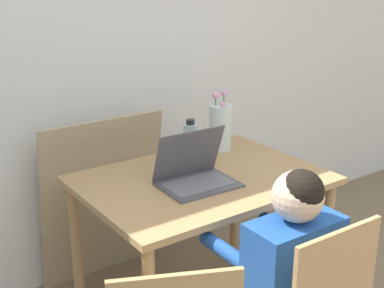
# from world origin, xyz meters

# --- Properties ---
(wall_back) EXTENTS (6.40, 0.05, 2.50)m
(wall_back) POSITION_xyz_m (0.00, 2.23, 1.25)
(wall_back) COLOR white
(wall_back) RESTS_ON ground_plane
(dining_table) EXTENTS (1.08, 0.78, 0.75)m
(dining_table) POSITION_xyz_m (0.22, 1.49, 0.65)
(dining_table) COLOR tan
(dining_table) RESTS_ON ground_plane
(person_seated) EXTENTS (0.36, 0.43, 1.02)m
(person_seated) POSITION_xyz_m (0.13, 0.87, 0.65)
(person_seated) COLOR #1E4C9E
(person_seated) RESTS_ON ground_plane
(laptop) EXTENTS (0.34, 0.26, 0.24)m
(laptop) POSITION_xyz_m (0.15, 1.45, 0.80)
(laptop) COLOR #4C4C51
(laptop) RESTS_ON dining_table
(flower_vase) EXTENTS (0.12, 0.12, 0.31)m
(flower_vase) POSITION_xyz_m (0.52, 1.75, 0.87)
(flower_vase) COLOR silver
(flower_vase) RESTS_ON dining_table
(water_bottle) EXTENTS (0.07, 0.07, 0.23)m
(water_bottle) POSITION_xyz_m (0.25, 1.63, 0.86)
(water_bottle) COLOR silver
(water_bottle) RESTS_ON dining_table
(cardboard_panel) EXTENTS (0.69, 0.14, 0.93)m
(cardboard_panel) POSITION_xyz_m (-0.00, 2.10, 0.46)
(cardboard_panel) COLOR tan
(cardboard_panel) RESTS_ON ground_plane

